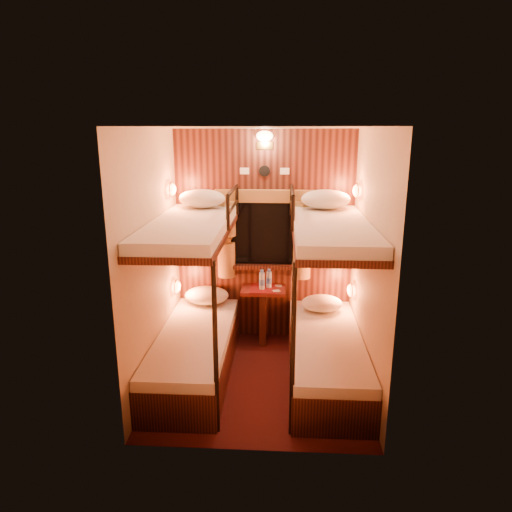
# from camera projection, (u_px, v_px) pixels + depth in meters

# --- Properties ---
(floor) EXTENTS (2.10, 2.10, 0.00)m
(floor) POSITION_uv_depth(u_px,v_px,m) (259.00, 379.00, 4.52)
(floor) COLOR black
(floor) RESTS_ON ground
(ceiling) EXTENTS (2.10, 2.10, 0.00)m
(ceiling) POSITION_uv_depth(u_px,v_px,m) (260.00, 128.00, 3.88)
(ceiling) COLOR silver
(ceiling) RESTS_ON wall_back
(wall_back) EXTENTS (2.40, 0.00, 2.40)m
(wall_back) POSITION_uv_depth(u_px,v_px,m) (264.00, 237.00, 5.21)
(wall_back) COLOR #C6B293
(wall_back) RESTS_ON floor
(wall_front) EXTENTS (2.40, 0.00, 2.40)m
(wall_front) POSITION_uv_depth(u_px,v_px,m) (252.00, 304.00, 3.19)
(wall_front) COLOR #C6B293
(wall_front) RESTS_ON floor
(wall_left) EXTENTS (0.00, 2.40, 2.40)m
(wall_left) POSITION_uv_depth(u_px,v_px,m) (153.00, 261.00, 4.26)
(wall_left) COLOR #C6B293
(wall_left) RESTS_ON floor
(wall_right) EXTENTS (0.00, 2.40, 2.40)m
(wall_right) POSITION_uv_depth(u_px,v_px,m) (369.00, 264.00, 4.14)
(wall_right) COLOR #C6B293
(wall_right) RESTS_ON floor
(back_panel) EXTENTS (2.00, 0.03, 2.40)m
(back_panel) POSITION_uv_depth(u_px,v_px,m) (264.00, 237.00, 5.20)
(back_panel) COLOR black
(back_panel) RESTS_ON floor
(bunk_left) EXTENTS (0.72, 1.90, 1.82)m
(bunk_left) POSITION_uv_depth(u_px,v_px,m) (194.00, 322.00, 4.47)
(bunk_left) COLOR black
(bunk_left) RESTS_ON floor
(bunk_right) EXTENTS (0.72, 1.90, 1.82)m
(bunk_right) POSITION_uv_depth(u_px,v_px,m) (327.00, 326.00, 4.40)
(bunk_right) COLOR black
(bunk_right) RESTS_ON floor
(window) EXTENTS (1.00, 0.12, 0.79)m
(window) POSITION_uv_depth(u_px,v_px,m) (264.00, 240.00, 5.17)
(window) COLOR black
(window) RESTS_ON back_panel
(curtains) EXTENTS (1.10, 0.22, 1.00)m
(curtains) POSITION_uv_depth(u_px,v_px,m) (264.00, 233.00, 5.12)
(curtains) COLOR olive
(curtains) RESTS_ON back_panel
(back_fixtures) EXTENTS (0.54, 0.09, 0.48)m
(back_fixtures) POSITION_uv_depth(u_px,v_px,m) (265.00, 143.00, 4.89)
(back_fixtures) COLOR black
(back_fixtures) RESTS_ON back_panel
(reading_lamps) EXTENTS (2.00, 0.20, 1.25)m
(reading_lamps) POSITION_uv_depth(u_px,v_px,m) (263.00, 241.00, 4.86)
(reading_lamps) COLOR #EC5A23
(reading_lamps) RESTS_ON wall_left
(table) EXTENTS (0.50, 0.34, 0.66)m
(table) POSITION_uv_depth(u_px,v_px,m) (263.00, 308.00, 5.23)
(table) COLOR #5E1515
(table) RESTS_ON floor
(bottle_left) EXTENTS (0.07, 0.07, 0.23)m
(bottle_left) POSITION_uv_depth(u_px,v_px,m) (262.00, 281.00, 5.11)
(bottle_left) COLOR #99BFE5
(bottle_left) RESTS_ON table
(bottle_right) EXTENTS (0.06, 0.06, 0.22)m
(bottle_right) POSITION_uv_depth(u_px,v_px,m) (269.00, 280.00, 5.17)
(bottle_right) COLOR #99BFE5
(bottle_right) RESTS_ON table
(sachet_a) EXTENTS (0.10, 0.09, 0.01)m
(sachet_a) POSITION_uv_depth(u_px,v_px,m) (276.00, 291.00, 5.08)
(sachet_a) COLOR silver
(sachet_a) RESTS_ON table
(sachet_b) EXTENTS (0.08, 0.06, 0.01)m
(sachet_b) POSITION_uv_depth(u_px,v_px,m) (278.00, 286.00, 5.25)
(sachet_b) COLOR silver
(sachet_b) RESTS_ON table
(pillow_lower_left) EXTENTS (0.50, 0.36, 0.20)m
(pillow_lower_left) POSITION_uv_depth(u_px,v_px,m) (207.00, 295.00, 5.22)
(pillow_lower_left) COLOR white
(pillow_lower_left) RESTS_ON bunk_left
(pillow_lower_right) EXTENTS (0.45, 0.32, 0.18)m
(pillow_lower_right) POSITION_uv_depth(u_px,v_px,m) (322.00, 303.00, 5.01)
(pillow_lower_right) COLOR white
(pillow_lower_right) RESTS_ON bunk_right
(pillow_upper_left) EXTENTS (0.49, 0.35, 0.19)m
(pillow_upper_left) POSITION_uv_depth(u_px,v_px,m) (202.00, 198.00, 4.82)
(pillow_upper_left) COLOR white
(pillow_upper_left) RESTS_ON bunk_left
(pillow_upper_right) EXTENTS (0.51, 0.37, 0.20)m
(pillow_upper_right) POSITION_uv_depth(u_px,v_px,m) (326.00, 199.00, 4.74)
(pillow_upper_right) COLOR white
(pillow_upper_right) RESTS_ON bunk_right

